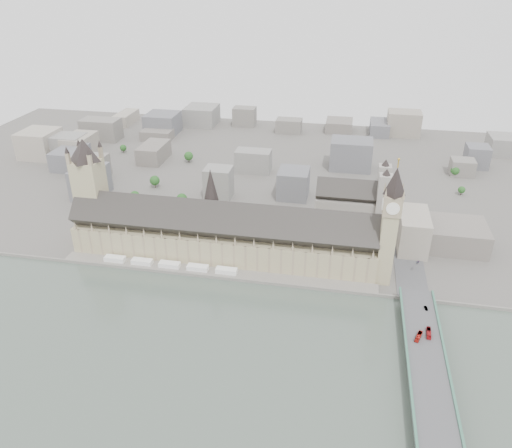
% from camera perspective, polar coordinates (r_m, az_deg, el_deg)
% --- Properties ---
extents(ground, '(900.00, 900.00, 0.00)m').
position_cam_1_polar(ground, '(430.16, -4.46, -5.14)').
color(ground, '#595651').
rests_on(ground, ground).
extents(river_thames, '(600.00, 600.00, 0.00)m').
position_cam_1_polar(river_thames, '(312.78, -12.83, -21.42)').
color(river_thames, '#47534A').
rests_on(river_thames, ground).
extents(embankment_wall, '(600.00, 1.50, 3.00)m').
position_cam_1_polar(embankment_wall, '(417.32, -5.00, -6.07)').
color(embankment_wall, gray).
rests_on(embankment_wall, ground).
extents(river_terrace, '(270.00, 15.00, 2.00)m').
position_cam_1_polar(river_terrace, '(423.59, -4.73, -5.57)').
color(river_terrace, gray).
rests_on(river_terrace, ground).
extents(terrace_tents, '(118.00, 7.00, 4.00)m').
position_cam_1_polar(terrace_tents, '(433.66, -9.85, -4.59)').
color(terrace_tents, white).
rests_on(terrace_tents, river_terrace).
extents(palace_of_westminster, '(265.00, 40.73, 55.44)m').
position_cam_1_polar(palace_of_westminster, '(434.73, -3.90, -1.25)').
color(palace_of_westminster, tan).
rests_on(palace_of_westminster, ground).
extents(elizabeth_tower, '(17.00, 17.00, 107.50)m').
position_cam_1_polar(elizabeth_tower, '(397.54, 15.12, 0.61)').
color(elizabeth_tower, tan).
rests_on(elizabeth_tower, ground).
extents(victoria_tower, '(30.00, 30.00, 100.00)m').
position_cam_1_polar(victoria_tower, '(469.61, -18.44, 4.03)').
color(victoria_tower, tan).
rests_on(victoria_tower, ground).
extents(central_tower, '(13.00, 13.00, 48.00)m').
position_cam_1_polar(central_tower, '(426.79, -5.14, 3.42)').
color(central_tower, gray).
rests_on(central_tower, ground).
extents(westminster_bridge, '(25.00, 325.00, 10.25)m').
position_cam_1_polar(westminster_bridge, '(350.93, 18.74, -14.61)').
color(westminster_bridge, '#474749').
rests_on(westminster_bridge, ground).
extents(bridge_parapets, '(25.00, 235.00, 1.15)m').
position_cam_1_polar(bridge_parapets, '(315.41, 19.75, -19.24)').
color(bridge_parapets, '#40755E').
rests_on(bridge_parapets, westminster_bridge).
extents(westminster_abbey, '(68.00, 36.00, 64.00)m').
position_cam_1_polar(westminster_abbey, '(488.61, 11.06, 2.03)').
color(westminster_abbey, gray).
rests_on(westminster_abbey, ground).
extents(city_skyline_inland, '(720.00, 360.00, 38.00)m').
position_cam_1_polar(city_skyline_inland, '(637.54, 1.20, 8.17)').
color(city_skyline_inland, gray).
rests_on(city_skyline_inland, ground).
extents(park_trees, '(110.00, 30.00, 15.00)m').
position_cam_1_polar(park_trees, '(478.45, -3.80, -0.42)').
color(park_trees, '#1D4619').
rests_on(park_trees, ground).
extents(red_bus_north, '(6.31, 11.26, 3.08)m').
position_cam_1_polar(red_bus_north, '(358.02, 18.09, -12.11)').
color(red_bus_north, red).
rests_on(red_bus_north, westminster_bridge).
extents(red_bus_south, '(3.44, 11.61, 3.19)m').
position_cam_1_polar(red_bus_south, '(362.88, 19.14, -11.68)').
color(red_bus_south, '#AF151B').
rests_on(red_bus_south, westminster_bridge).
extents(car_silver, '(2.68, 4.92, 1.54)m').
position_cam_1_polar(car_silver, '(386.42, 18.85, -9.08)').
color(car_silver, gray).
rests_on(car_silver, westminster_bridge).
extents(car_approach, '(3.42, 4.78, 1.29)m').
position_cam_1_polar(car_approach, '(438.71, 17.99, -4.19)').
color(car_approach, gray).
rests_on(car_approach, westminster_bridge).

